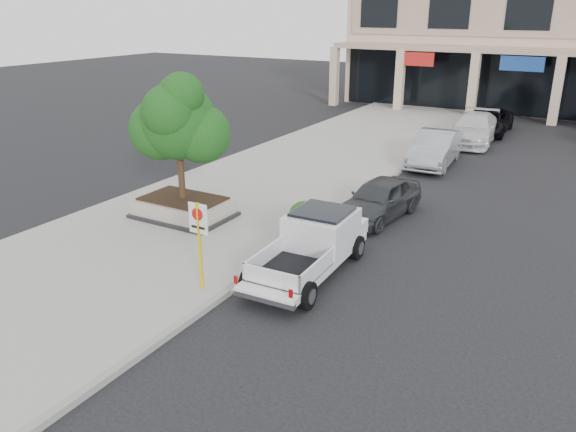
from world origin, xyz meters
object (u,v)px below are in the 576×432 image
Objects in this scene: planter at (184,208)px; curb_car_d at (487,121)px; curb_car_a at (379,199)px; no_parking_sign at (199,235)px; curb_car_b at (435,149)px; pickup_truck at (308,248)px; curb_car_c at (474,129)px; planter_tree at (184,121)px.

curb_car_d is (5.90, 19.81, 0.24)m from planter.
curb_car_d reaches higher than curb_car_a.
no_parking_sign reaches higher than curb_car_b.
curb_car_a is at bearing 87.38° from pickup_truck.
planter is 0.79× the size of curb_car_a.
no_parking_sign is (3.80, -3.85, 1.16)m from planter.
planter is at bearing -140.15° from curb_car_a.
curb_car_c is at bearing -92.78° from curb_car_d.
curb_car_c reaches higher than curb_car_a.
curb_car_c is at bearing 70.95° from planter.
curb_car_d is at bearing 85.21° from curb_car_c.
no_parking_sign is 0.43× the size of curb_car_c.
curb_car_d is (0.31, 21.34, -0.08)m from pickup_truck.
planter_tree is 0.80× the size of pickup_truck.
pickup_truck reaches higher than curb_car_a.
planter is 17.84m from curb_car_c.
curb_car_c is (5.69, 16.71, -2.63)m from planter_tree.
no_parking_sign reaches higher than planter.
curb_car_a is 7.82m from curb_car_b.
curb_car_a is (1.84, 7.43, -0.94)m from no_parking_sign.
curb_car_c is at bearing 80.97° from curb_car_b.
no_parking_sign is at bearing -129.67° from pickup_truck.
pickup_truck is (5.59, -1.53, 0.32)m from planter.
no_parking_sign is 7.71m from curb_car_a.
curb_car_b is at bearing -95.16° from curb_car_d.
pickup_truck is 12.92m from curb_car_b.
curb_car_b is (5.32, 11.39, 0.31)m from planter.
planter is 12.57m from curb_car_b.
planter is 2.95m from planter_tree.
no_parking_sign is 15.34m from curb_car_b.
curb_car_d is at bearing 82.25° from curb_car_b.
curb_car_b is 5.49m from curb_car_c.
no_parking_sign reaches higher than curb_car_c.
no_parking_sign is 0.45× the size of curb_car_d.
no_parking_sign is at bearing -99.43° from curb_car_b.
pickup_truck is at bearing 52.37° from no_parking_sign.
no_parking_sign is 3.05m from pickup_truck.
curb_car_b is at bearing 65.24° from planter_tree.
curb_car_b is at bearing -98.45° from curb_car_c.
planter_tree is 5.72m from no_parking_sign.
curb_car_b is at bearing 84.33° from no_parking_sign.
pickup_truck is 21.35m from curb_car_d.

